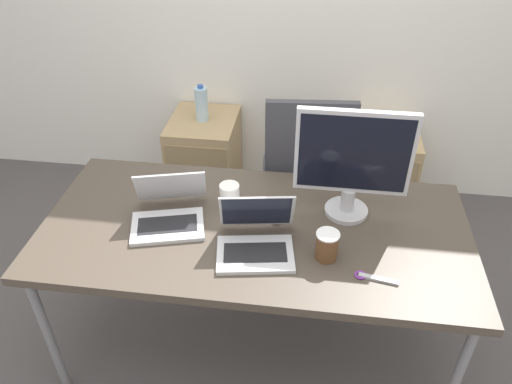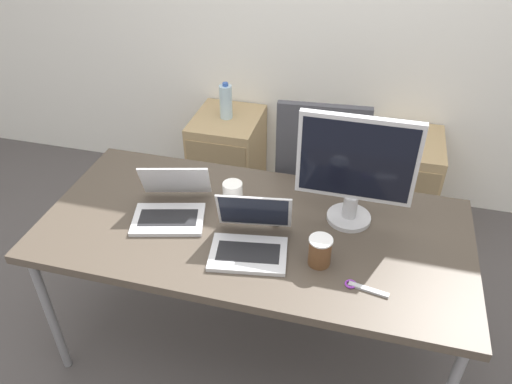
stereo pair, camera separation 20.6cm
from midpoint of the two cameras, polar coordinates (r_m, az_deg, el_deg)
The scene contains 14 objects.
ground_plane at distance 2.68m, azimuth 2.06°, elevation -16.67°, with size 14.00×14.00×0.00m, color #514C4C.
wall_back at distance 3.22m, azimuth 9.01°, elevation 20.67°, with size 10.00×0.05×2.60m.
desk at distance 2.15m, azimuth 2.46°, elevation -4.99°, with size 1.82×0.86×0.76m.
office_chair at distance 2.86m, azimuth 9.08°, elevation -0.97°, with size 0.56×0.58×1.11m.
cabinet_left at distance 3.45m, azimuth -1.52°, elevation 4.01°, with size 0.43×0.50×0.60m.
cabinet_right at distance 3.37m, azimuth 17.92°, elevation 1.16°, with size 0.43×0.50×0.60m.
water_bottle at distance 3.25m, azimuth -1.63°, elevation 10.24°, with size 0.08×0.08×0.24m.
laptop_left at distance 2.17m, azimuth -7.06°, elevation -1.68°, with size 0.35×0.37×0.21m.
laptop_right at distance 1.99m, azimuth 2.32°, elevation -5.52°, with size 0.33×0.33×0.22m.
monitor at distance 2.06m, azimuth 14.14°, elevation 2.54°, with size 0.48×0.19×0.50m.
mouse at distance 2.14m, azimuth 5.07°, elevation -3.24°, with size 0.04×0.07×0.03m.
coffee_cup_white at distance 2.21m, azimuth -0.01°, elevation -0.33°, with size 0.09×0.09×0.11m.
coffee_cup_brown at distance 1.94m, azimuth 10.37°, elevation -6.80°, with size 0.09×0.09×0.12m.
scissors at distance 1.92m, azimuth 15.15°, elevation -10.65°, with size 0.17×0.06×0.01m.
Camera 2 is at (0.42, -1.57, 2.13)m, focal length 35.00 mm.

